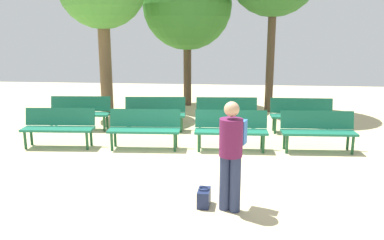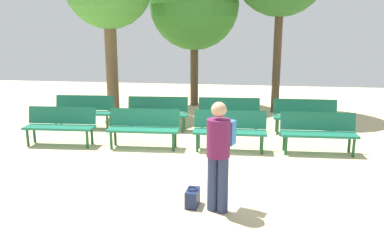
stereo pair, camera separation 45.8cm
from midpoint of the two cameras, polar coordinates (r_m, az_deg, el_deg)
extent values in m
plane|color=#CCB789|center=(7.44, -3.31, -7.75)|extent=(24.00, 24.00, 0.00)
cube|color=#19664C|center=(9.47, -20.16, -1.25)|extent=(1.62, 0.54, 0.05)
cube|color=#19664C|center=(9.59, -19.84, 0.46)|extent=(1.60, 0.22, 0.40)
cylinder|color=#194C28|center=(9.67, -24.26, -2.72)|extent=(0.06, 0.06, 0.40)
cylinder|color=#194C28|center=(9.14, -16.35, -2.95)|extent=(0.06, 0.06, 0.40)
cylinder|color=#194C28|center=(9.94, -23.46, -2.23)|extent=(0.06, 0.06, 0.40)
cylinder|color=#194C28|center=(9.43, -15.75, -2.42)|extent=(0.06, 0.06, 0.40)
cube|color=#19664C|center=(8.86, -8.43, -1.52)|extent=(1.62, 0.52, 0.05)
cube|color=#19664C|center=(9.00, -8.24, 0.31)|extent=(1.60, 0.20, 0.40)
cylinder|color=#194C28|center=(8.93, -12.99, -3.11)|extent=(0.06, 0.06, 0.40)
cylinder|color=#194C28|center=(8.67, -4.02, -3.31)|extent=(0.06, 0.06, 0.40)
cylinder|color=#194C28|center=(9.23, -12.47, -2.56)|extent=(0.06, 0.06, 0.40)
cylinder|color=#194C28|center=(8.97, -3.79, -2.73)|extent=(0.06, 0.06, 0.40)
cube|color=#19664C|center=(8.69, 4.16, -1.70)|extent=(1.61, 0.49, 0.05)
cube|color=#19664C|center=(8.83, 4.18, 0.17)|extent=(1.60, 0.17, 0.40)
cylinder|color=#194C28|center=(8.62, -0.52, -3.37)|extent=(0.06, 0.06, 0.40)
cylinder|color=#194C28|center=(8.63, 8.80, -3.50)|extent=(0.06, 0.06, 0.40)
cylinder|color=#194C28|center=(8.93, -0.37, -2.78)|extent=(0.06, 0.06, 0.40)
cylinder|color=#194C28|center=(8.94, 8.63, -2.91)|extent=(0.06, 0.06, 0.40)
cube|color=#19664C|center=(8.94, 16.46, -1.80)|extent=(1.62, 0.52, 0.05)
cube|color=#19664C|center=(9.07, 16.27, 0.02)|extent=(1.60, 0.20, 0.40)
cylinder|color=#194C28|center=(8.71, 12.12, -3.49)|extent=(0.06, 0.06, 0.40)
cylinder|color=#194C28|center=(9.05, 20.92, -3.46)|extent=(0.06, 0.06, 0.40)
cylinder|color=#194C28|center=(9.01, 11.80, -2.91)|extent=(0.06, 0.06, 0.40)
cylinder|color=#194C28|center=(9.34, 20.32, -2.90)|extent=(0.06, 0.06, 0.40)
cube|color=#19664C|center=(10.92, -17.19, 0.81)|extent=(1.63, 0.55, 0.05)
cube|color=#19664C|center=(11.06, -16.95, 2.27)|extent=(1.60, 0.24, 0.40)
cylinder|color=#194C28|center=(11.07, -20.80, -0.51)|extent=(0.06, 0.06, 0.40)
cylinder|color=#194C28|center=(10.62, -13.79, -0.58)|extent=(0.06, 0.06, 0.40)
cylinder|color=#194C28|center=(11.36, -20.21, -0.13)|extent=(0.06, 0.06, 0.40)
cylinder|color=#194C28|center=(10.92, -13.36, -0.18)|extent=(0.06, 0.06, 0.40)
cube|color=#19664C|center=(10.41, -6.68, 0.73)|extent=(1.63, 0.56, 0.05)
cube|color=#19664C|center=(10.55, -6.57, 2.26)|extent=(1.60, 0.24, 0.40)
cylinder|color=#194C28|center=(10.42, -10.58, -0.67)|extent=(0.06, 0.06, 0.40)
cylinder|color=#194C28|center=(10.23, -2.88, -0.72)|extent=(0.06, 0.06, 0.40)
cylinder|color=#194C28|center=(10.73, -10.24, -0.27)|extent=(0.06, 0.06, 0.40)
cylinder|color=#194C28|center=(10.54, -2.76, -0.31)|extent=(0.06, 0.06, 0.40)
cube|color=#19664C|center=(10.30, 3.79, 0.65)|extent=(1.63, 0.54, 0.05)
cube|color=#19664C|center=(10.44, 3.77, 2.20)|extent=(1.60, 0.23, 0.40)
cylinder|color=#194C28|center=(10.19, -0.13, -0.76)|extent=(0.06, 0.06, 0.40)
cylinder|color=#194C28|center=(10.24, 7.72, -0.81)|extent=(0.06, 0.06, 0.40)
cylinder|color=#194C28|center=(10.50, -0.08, -0.35)|extent=(0.06, 0.06, 0.40)
cylinder|color=#194C28|center=(10.55, 7.55, -0.40)|extent=(0.06, 0.06, 0.40)
cube|color=#19664C|center=(10.48, 14.46, 0.48)|extent=(1.61, 0.48, 0.05)
cube|color=#19664C|center=(10.62, 14.35, 2.01)|extent=(1.60, 0.16, 0.40)
cylinder|color=#194C28|center=(10.27, 10.70, -0.88)|extent=(0.06, 0.06, 0.40)
cylinder|color=#194C28|center=(10.53, 18.29, -0.99)|extent=(0.06, 0.06, 0.40)
cylinder|color=#194C28|center=(10.58, 10.51, -0.46)|extent=(0.06, 0.06, 0.40)
cylinder|color=#194C28|center=(10.83, 17.89, -0.58)|extent=(0.06, 0.06, 0.40)
cylinder|color=#4C3A28|center=(13.76, -1.63, 7.32)|extent=(0.27, 0.27, 2.52)
sphere|color=#387A2D|center=(13.71, -1.69, 16.32)|extent=(2.99, 2.99, 2.99)
cylinder|color=brown|center=(12.54, -13.45, 7.85)|extent=(0.37, 0.37, 3.15)
cylinder|color=#4C3A28|center=(12.86, 10.28, 9.04)|extent=(0.25, 0.25, 3.56)
cylinder|color=navy|center=(5.85, 4.01, -9.27)|extent=(0.16, 0.16, 0.85)
cylinder|color=navy|center=(5.90, 2.53, -9.05)|extent=(0.16, 0.16, 0.85)
cylinder|color=#601947|center=(5.64, 3.36, -2.57)|extent=(0.43, 0.43, 0.55)
sphere|color=tan|center=(5.55, 3.42, 1.56)|extent=(0.22, 0.22, 0.22)
cube|color=blue|center=(5.87, 4.25, -1.68)|extent=(0.32, 0.26, 0.36)
cube|color=#192347|center=(6.12, -0.45, -11.19)|extent=(0.20, 0.33, 0.26)
torus|color=#192347|center=(6.06, -0.45, -9.89)|extent=(0.16, 0.16, 0.02)
camera|label=1|loc=(0.23, -91.42, -0.33)|focal=36.85mm
camera|label=2|loc=(0.23, 88.58, 0.33)|focal=36.85mm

